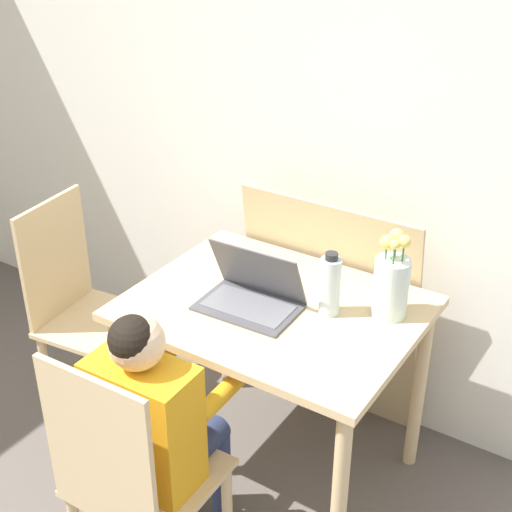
{
  "coord_description": "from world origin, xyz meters",
  "views": [
    {
      "loc": [
        1.16,
        -0.12,
        2.06
      ],
      "look_at": [
        0.03,
        1.63,
        0.93
      ],
      "focal_mm": 50.0,
      "sensor_mm": 36.0,
      "label": 1
    }
  ],
  "objects_px": {
    "person_seated": "(156,417)",
    "laptop": "(252,292)",
    "flower_vase": "(391,283)",
    "water_bottle": "(330,285)",
    "chair_spare": "(84,309)",
    "chair_occupied": "(132,480)"
  },
  "relations": [
    {
      "from": "flower_vase",
      "to": "person_seated",
      "type": "bearing_deg",
      "value": -121.49
    },
    {
      "from": "water_bottle",
      "to": "chair_spare",
      "type": "bearing_deg",
      "value": -173.31
    },
    {
      "from": "flower_vase",
      "to": "chair_occupied",
      "type": "bearing_deg",
      "value": -117.28
    },
    {
      "from": "laptop",
      "to": "water_bottle",
      "type": "xyz_separation_m",
      "value": [
        0.24,
        0.1,
        0.06
      ]
    },
    {
      "from": "person_seated",
      "to": "laptop",
      "type": "distance_m",
      "value": 0.54
    },
    {
      "from": "flower_vase",
      "to": "water_bottle",
      "type": "relative_size",
      "value": 1.35
    },
    {
      "from": "person_seated",
      "to": "flower_vase",
      "type": "bearing_deg",
      "value": -123.05
    },
    {
      "from": "flower_vase",
      "to": "water_bottle",
      "type": "xyz_separation_m",
      "value": [
        -0.17,
        -0.1,
        -0.01
      ]
    },
    {
      "from": "chair_occupied",
      "to": "water_bottle",
      "type": "distance_m",
      "value": 0.87
    },
    {
      "from": "chair_occupied",
      "to": "flower_vase",
      "type": "height_order",
      "value": "flower_vase"
    },
    {
      "from": "chair_occupied",
      "to": "laptop",
      "type": "distance_m",
      "value": 0.72
    },
    {
      "from": "person_seated",
      "to": "water_bottle",
      "type": "relative_size",
      "value": 4.46
    },
    {
      "from": "laptop",
      "to": "water_bottle",
      "type": "distance_m",
      "value": 0.27
    },
    {
      "from": "laptop",
      "to": "flower_vase",
      "type": "bearing_deg",
      "value": 23.4
    },
    {
      "from": "chair_occupied",
      "to": "person_seated",
      "type": "bearing_deg",
      "value": -90.0
    },
    {
      "from": "chair_occupied",
      "to": "flower_vase",
      "type": "bearing_deg",
      "value": -118.84
    },
    {
      "from": "laptop",
      "to": "chair_spare",
      "type": "bearing_deg",
      "value": 179.77
    },
    {
      "from": "chair_spare",
      "to": "laptop",
      "type": "bearing_deg",
      "value": -94.73
    },
    {
      "from": "flower_vase",
      "to": "laptop",
      "type": "bearing_deg",
      "value": -154.51
    },
    {
      "from": "chair_spare",
      "to": "flower_vase",
      "type": "bearing_deg",
      "value": -86.27
    },
    {
      "from": "flower_vase",
      "to": "water_bottle",
      "type": "height_order",
      "value": "flower_vase"
    },
    {
      "from": "person_seated",
      "to": "chair_spare",
      "type": "bearing_deg",
      "value": -32.53
    }
  ]
}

